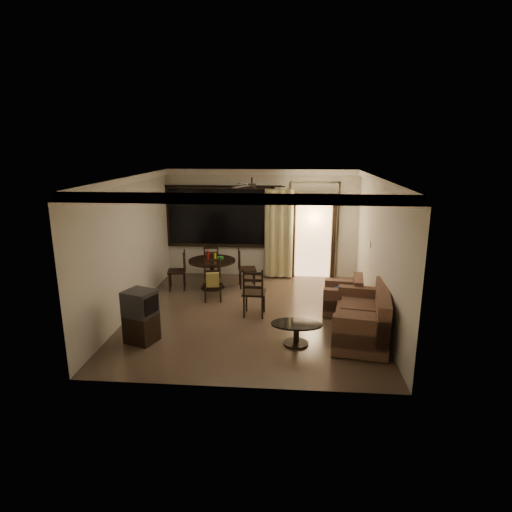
# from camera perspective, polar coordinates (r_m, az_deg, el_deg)

# --- Properties ---
(ground) EXTENTS (5.50, 5.50, 0.00)m
(ground) POSITION_cam_1_polar(r_m,az_deg,el_deg) (8.94, -0.51, -7.77)
(ground) COLOR #7F6651
(ground) RESTS_ON ground
(room_shell) EXTENTS (5.50, 6.70, 5.50)m
(room_shell) POSITION_cam_1_polar(r_m,az_deg,el_deg) (10.12, 3.74, 5.67)
(room_shell) COLOR beige
(room_shell) RESTS_ON ground
(dining_table) EXTENTS (1.13, 1.13, 0.93)m
(dining_table) POSITION_cam_1_polar(r_m,az_deg,el_deg) (10.40, -5.86, -1.32)
(dining_table) COLOR black
(dining_table) RESTS_ON ground
(dining_chair_west) EXTENTS (0.49, 0.49, 0.95)m
(dining_chair_west) POSITION_cam_1_polar(r_m,az_deg,el_deg) (10.51, -10.40, -2.89)
(dining_chair_west) COLOR black
(dining_chair_west) RESTS_ON ground
(dining_chair_east) EXTENTS (0.49, 0.49, 0.95)m
(dining_chair_east) POSITION_cam_1_polar(r_m,az_deg,el_deg) (10.51, -1.26, -2.63)
(dining_chair_east) COLOR black
(dining_chair_east) RESTS_ON ground
(dining_chair_south) EXTENTS (0.49, 0.54, 0.95)m
(dining_chair_south) POSITION_cam_1_polar(r_m,az_deg,el_deg) (9.66, -5.78, -4.17)
(dining_chair_south) COLOR black
(dining_chair_south) RESTS_ON ground
(dining_chair_north) EXTENTS (0.49, 0.49, 0.95)m
(dining_chair_north) POSITION_cam_1_polar(r_m,az_deg,el_deg) (11.15, -5.95, -1.69)
(dining_chair_north) COLOR black
(dining_chair_north) RESTS_ON ground
(tv_cabinet) EXTENTS (0.62, 0.59, 0.95)m
(tv_cabinet) POSITION_cam_1_polar(r_m,az_deg,el_deg) (7.87, -15.10, -7.77)
(tv_cabinet) COLOR black
(tv_cabinet) RESTS_ON ground
(sofa) EXTENTS (1.19, 1.85, 0.92)m
(sofa) POSITION_cam_1_polar(r_m,az_deg,el_deg) (7.97, 14.31, -8.27)
(sofa) COLOR #41271E
(sofa) RESTS_ON ground
(armchair) EXTENTS (0.86, 0.86, 0.78)m
(armchair) POSITION_cam_1_polar(r_m,az_deg,el_deg) (9.08, 11.79, -5.54)
(armchair) COLOR #41271E
(armchair) RESTS_ON ground
(coffee_table) EXTENTS (0.90, 0.54, 0.39)m
(coffee_table) POSITION_cam_1_polar(r_m,az_deg,el_deg) (7.62, 5.40, -9.83)
(coffee_table) COLOR black
(coffee_table) RESTS_ON ground
(side_chair) EXTENTS (0.47, 0.47, 1.03)m
(side_chair) POSITION_cam_1_polar(r_m,az_deg,el_deg) (8.78, -0.25, -6.04)
(side_chair) COLOR black
(side_chair) RESTS_ON ground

